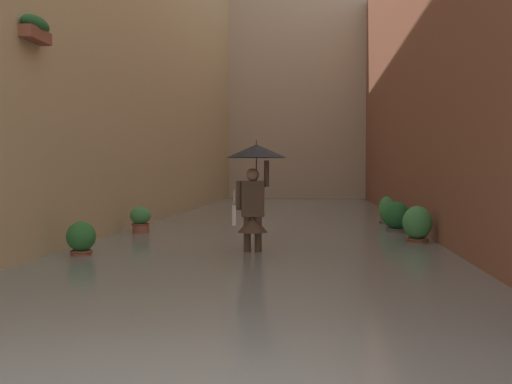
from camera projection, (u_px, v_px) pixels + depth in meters
The scene contains 10 objects.
ground_plane at pixel (279, 229), 16.37m from camera, with size 65.26×65.26×0.00m, color slate.
flood_water at pixel (279, 225), 16.36m from camera, with size 7.30×32.11×0.20m, color slate.
building_facade_left at pixel (441, 48), 15.78m from camera, with size 2.04×30.11×9.37m.
building_facade_far at pixel (297, 69), 30.01m from camera, with size 10.10×1.80×12.95m, color tan.
person_wading at pixel (254, 178), 10.19m from camera, with size 1.01×1.01×2.06m.
potted_plant_mid_left at pixel (417, 227), 11.60m from camera, with size 0.55×0.55×0.89m.
potted_plant_far_right at pixel (141, 222), 13.28m from camera, with size 0.45×0.45×0.77m.
potted_plant_near_left at pixel (387, 213), 15.48m from camera, with size 0.40×0.40×0.90m.
potted_plant_mid_right at pixel (81, 242), 9.82m from camera, with size 0.46×0.46×0.74m.
potted_plant_far_left at pixel (396, 220), 13.35m from camera, with size 0.58×0.58×0.88m.
Camera 1 is at (-1.04, 3.25, 1.56)m, focal length 43.22 mm.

